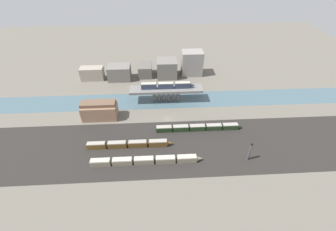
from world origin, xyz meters
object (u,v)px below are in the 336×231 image
object	(u,v)px
train_yard_mid	(130,144)
warehouse_building	(100,110)
train_on_bridge	(167,86)
train_yard_near	(147,160)
train_yard_far	(199,128)
signal_tower	(249,152)

from	to	relation	value
train_yard_mid	warehouse_building	distance (m)	33.63
train_on_bridge	train_yard_near	world-z (taller)	train_on_bridge
warehouse_building	train_yard_far	bearing A→B (deg)	-14.18
train_on_bridge	signal_tower	bearing A→B (deg)	-55.93
train_yard_mid	warehouse_building	bearing A→B (deg)	127.09
train_on_bridge	warehouse_building	distance (m)	46.61
train_yard_near	train_yard_mid	size ratio (longest dim) A/B	1.22
train_yard_mid	train_yard_far	distance (m)	41.36
train_yard_far	warehouse_building	xyz separation A→B (m)	(-59.87, 15.13, 3.86)
train_yard_near	signal_tower	bearing A→B (deg)	-0.65
train_yard_near	warehouse_building	distance (m)	48.55
train_yard_near	train_yard_mid	world-z (taller)	train_yard_mid
train_on_bridge	warehouse_building	bearing A→B (deg)	-158.42
train_yard_mid	signal_tower	bearing A→B (deg)	-11.45
warehouse_building	signal_tower	size ratio (longest dim) A/B	1.85
train_on_bridge	train_yard_mid	size ratio (longest dim) A/B	0.79
train_on_bridge	signal_tower	xyz separation A→B (m)	(37.82, -55.92, -6.32)
train_yard_mid	train_yard_near	bearing A→B (deg)	-51.30
train_on_bridge	train_yard_mid	distance (m)	50.24
train_yard_far	signal_tower	bearing A→B (deg)	-48.72
train_yard_far	train_yard_mid	bearing A→B (deg)	-163.81
train_on_bridge	warehouse_building	xyz separation A→B (m)	(-42.95, -16.98, -6.22)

